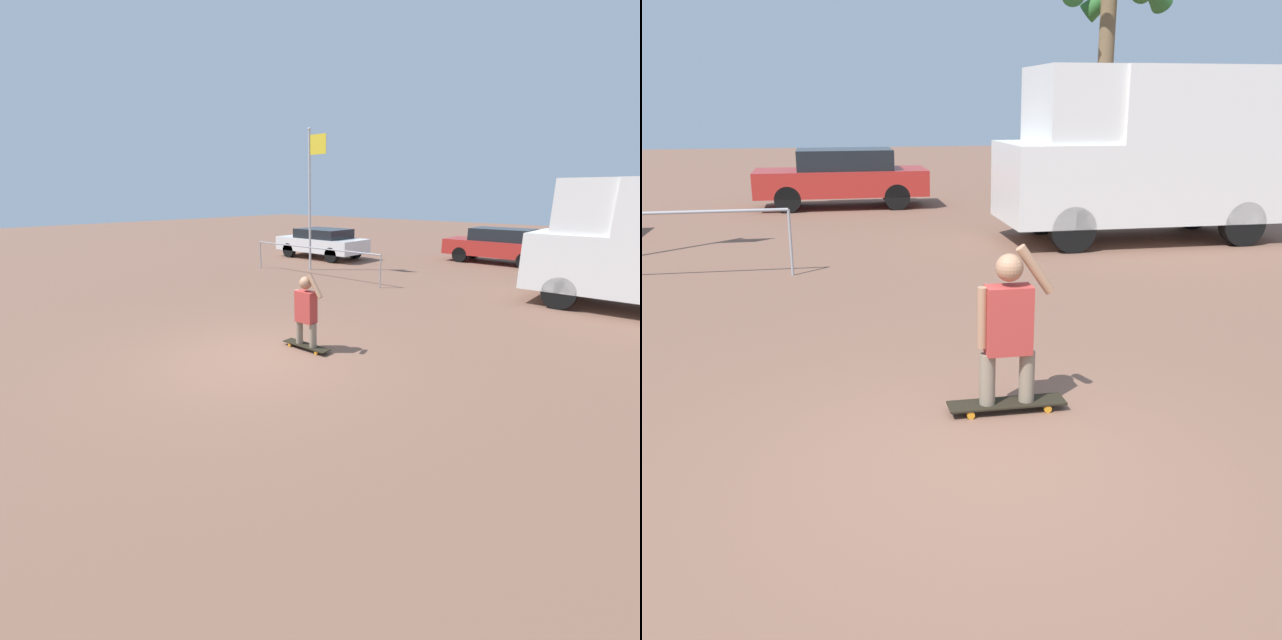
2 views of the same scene
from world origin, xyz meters
TOP-DOWN VIEW (x-y plane):
  - ground_plane at (0.00, 0.00)m, footprint 80.00×80.00m
  - skateboard at (0.41, 1.01)m, footprint 1.06×0.25m
  - person_skateboarder at (0.41, 1.01)m, footprint 0.68×0.24m
  - camper_van at (5.16, 8.58)m, footprint 5.49×2.23m
  - parked_car_red at (-0.61, 14.31)m, footprint 4.39×1.71m

SIDE VIEW (x-z plane):
  - ground_plane at x=0.00m, z-range 0.00..0.00m
  - skateboard at x=0.41m, z-range 0.03..0.11m
  - parked_car_red at x=-0.61m, z-range 0.04..1.53m
  - person_skateboarder at x=0.41m, z-range 0.12..1.55m
  - camper_van at x=5.16m, z-range 0.13..3.42m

